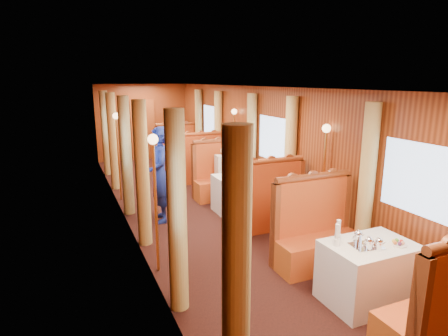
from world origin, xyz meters
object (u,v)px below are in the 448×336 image
table_far (188,160)px  table_mid (241,193)px  banquette_near_fwd (447,317)px  steward (160,175)px  banquette_mid_aft (222,179)px  tea_tray (366,246)px  teapot_left (368,245)px  rose_vase_far (187,141)px  teapot_right (379,245)px  passenger (225,168)px  banquette_far_aft (178,153)px  banquette_near_aft (316,237)px  banquette_far_fwd (200,166)px  fruit_plate (398,243)px  rose_vase_mid (241,167)px  teapot_back (358,239)px  banquette_mid_fwd (266,206)px  table_near (368,273)px

table_far → table_mid: bearing=-90.0°
banquette_near_fwd → steward: size_ratio=0.74×
banquette_near_fwd → banquette_mid_aft: (0.00, 5.53, 0.00)m
tea_tray → banquette_near_fwd: bearing=-83.6°
teapot_left → rose_vase_far: (0.15, 7.14, 0.12)m
teapot_right → passenger: passenger is taller
banquette_mid_aft → steward: (-1.63, -0.89, 0.48)m
banquette_mid_aft → banquette_far_aft: 3.50m
banquette_near_aft → banquette_far_fwd: bearing=90.0°
steward → teapot_left: bearing=26.1°
banquette_near_aft → table_far: (0.00, 5.99, -0.05)m
rose_vase_far → steward: (-1.63, -3.40, -0.02)m
banquette_far_aft → teapot_left: size_ratio=8.94×
teapot_left → fruit_plate: 0.43m
rose_vase_mid → banquette_near_aft: bearing=-89.9°
fruit_plate → rose_vase_far: bearing=92.2°
banquette_near_fwd → banquette_far_aft: (0.00, 9.03, 0.00)m
teapot_back → fruit_plate: teapot_back is taller
banquette_near_fwd → tea_tray: 1.04m
teapot_back → banquette_near_fwd: bearing=-84.6°
banquette_near_aft → banquette_far_aft: (0.00, 7.00, 0.00)m
banquette_mid_aft → teapot_right: bearing=-90.6°
banquette_far_aft → teapot_back: bearing=-91.0°
banquette_mid_fwd → teapot_right: (-0.05, -2.64, 0.38)m
fruit_plate → passenger: 4.46m
table_near → banquette_near_fwd: banquette_near_fwd is taller
table_far → teapot_left: 7.13m
rose_vase_mid → steward: size_ratio=0.20×
banquette_mid_aft → rose_vase_far: size_ratio=3.72×
banquette_near_fwd → table_mid: (0.00, 4.51, -0.05)m
teapot_back → passenger: (0.14, 4.24, -0.07)m
banquette_far_fwd → rose_vase_mid: (-0.01, -2.46, 0.50)m
banquette_near_fwd → banquette_mid_aft: bearing=90.0°
banquette_far_aft → rose_vase_far: bearing=-90.2°
rose_vase_mid → banquette_mid_aft: bearing=89.7°
banquette_far_aft → steward: bearing=-110.4°
teapot_back → rose_vase_mid: (0.13, 3.45, 0.11)m
teapot_left → teapot_right: teapot_left is taller
teapot_back → steward: size_ratio=0.09×
table_mid → fruit_plate: size_ratio=5.22×
table_near → banquette_far_aft: banquette_far_aft is taller
banquette_near_aft → fruit_plate: size_ratio=6.66×
table_mid → banquette_mid_fwd: size_ratio=0.78×
rose_vase_mid → passenger: size_ratio=0.47×
teapot_back → passenger: bearing=86.2°
banquette_near_aft → banquette_far_fwd: same height
banquette_mid_aft → fruit_plate: 4.68m
banquette_far_fwd → banquette_far_aft: bearing=90.0°
teapot_left → passenger: passenger is taller
table_far → teapot_back: 6.95m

